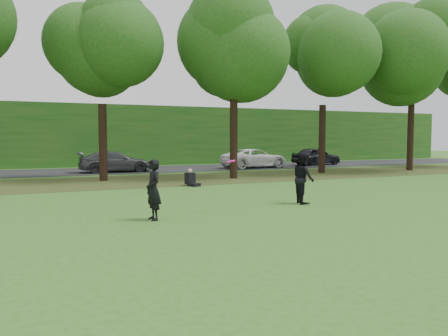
{
  "coord_description": "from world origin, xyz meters",
  "views": [
    {
      "loc": [
        -6.59,
        -10.13,
        2.32
      ],
      "look_at": [
        -0.63,
        3.25,
        1.3
      ],
      "focal_mm": 35.0,
      "sensor_mm": 36.0,
      "label": 1
    }
  ],
  "objects_px": {
    "player_right": "(303,178)",
    "seated_person": "(191,180)",
    "frisbee": "(231,161)",
    "player_left": "(153,190)"
  },
  "relations": [
    {
      "from": "player_right",
      "to": "seated_person",
      "type": "bearing_deg",
      "value": 28.03
    },
    {
      "from": "player_right",
      "to": "frisbee",
      "type": "bearing_deg",
      "value": 114.75
    },
    {
      "from": "frisbee",
      "to": "player_left",
      "type": "bearing_deg",
      "value": -172.95
    },
    {
      "from": "player_right",
      "to": "seated_person",
      "type": "xyz_separation_m",
      "value": [
        -1.74,
        6.86,
        -0.59
      ]
    },
    {
      "from": "player_right",
      "to": "player_left",
      "type": "bearing_deg",
      "value": 113.01
    },
    {
      "from": "frisbee",
      "to": "seated_person",
      "type": "xyz_separation_m",
      "value": [
        1.35,
        7.46,
        -1.28
      ]
    },
    {
      "from": "player_right",
      "to": "seated_person",
      "type": "height_order",
      "value": "player_right"
    },
    {
      "from": "player_left",
      "to": "seated_person",
      "type": "height_order",
      "value": "player_left"
    },
    {
      "from": "player_left",
      "to": "frisbee",
      "type": "height_order",
      "value": "player_left"
    },
    {
      "from": "player_right",
      "to": "frisbee",
      "type": "distance_m",
      "value": 3.22
    }
  ]
}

